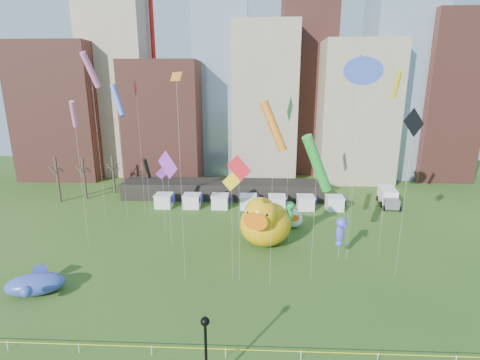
{
  "coord_description": "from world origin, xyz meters",
  "views": [
    {
      "loc": [
        2.25,
        -24.19,
        21.3
      ],
      "look_at": [
        0.69,
        10.43,
        12.0
      ],
      "focal_mm": 27.0,
      "sensor_mm": 36.0,
      "label": 1
    }
  ],
  "objects_px": {
    "seahorse_green": "(290,212)",
    "lamppost": "(206,346)",
    "whale_inflatable": "(36,283)",
    "box_truck": "(388,197)",
    "seahorse_purple": "(340,230)",
    "big_duck": "(265,222)",
    "small_duck": "(293,218)"
  },
  "relations": [
    {
      "from": "big_duck",
      "to": "small_duck",
      "type": "distance_m",
      "value": 8.17
    },
    {
      "from": "seahorse_green",
      "to": "box_truck",
      "type": "relative_size",
      "value": 0.83
    },
    {
      "from": "small_duck",
      "to": "box_truck",
      "type": "relative_size",
      "value": 0.57
    },
    {
      "from": "seahorse_green",
      "to": "box_truck",
      "type": "distance_m",
      "value": 25.86
    },
    {
      "from": "seahorse_green",
      "to": "lamppost",
      "type": "height_order",
      "value": "lamppost"
    },
    {
      "from": "whale_inflatable",
      "to": "seahorse_green",
      "type": "bearing_deg",
      "value": 8.0
    },
    {
      "from": "big_duck",
      "to": "whale_inflatable",
      "type": "bearing_deg",
      "value": -135.77
    },
    {
      "from": "small_duck",
      "to": "seahorse_purple",
      "type": "height_order",
      "value": "seahorse_purple"
    },
    {
      "from": "seahorse_green",
      "to": "lamppost",
      "type": "bearing_deg",
      "value": -95.14
    },
    {
      "from": "whale_inflatable",
      "to": "small_duck",
      "type": "bearing_deg",
      "value": 15.65
    },
    {
      "from": "box_truck",
      "to": "seahorse_purple",
      "type": "bearing_deg",
      "value": -115.08
    },
    {
      "from": "seahorse_green",
      "to": "whale_inflatable",
      "type": "xyz_separation_m",
      "value": [
        -27.52,
        -13.63,
        -3.29
      ]
    },
    {
      "from": "big_duck",
      "to": "seahorse_green",
      "type": "bearing_deg",
      "value": 30.71
    },
    {
      "from": "seahorse_purple",
      "to": "lamppost",
      "type": "height_order",
      "value": "lamppost"
    },
    {
      "from": "seahorse_purple",
      "to": "box_truck",
      "type": "distance_m",
      "value": 25.45
    },
    {
      "from": "small_duck",
      "to": "lamppost",
      "type": "height_order",
      "value": "lamppost"
    },
    {
      "from": "seahorse_green",
      "to": "whale_inflatable",
      "type": "bearing_deg",
      "value": -141.18
    },
    {
      "from": "big_duck",
      "to": "box_truck",
      "type": "distance_m",
      "value": 28.93
    },
    {
      "from": "small_duck",
      "to": "lamppost",
      "type": "bearing_deg",
      "value": -108.61
    },
    {
      "from": "big_duck",
      "to": "box_truck",
      "type": "xyz_separation_m",
      "value": [
        22.66,
        17.89,
        -1.85
      ]
    },
    {
      "from": "small_duck",
      "to": "seahorse_green",
      "type": "distance_m",
      "value": 6.52
    },
    {
      "from": "seahorse_purple",
      "to": "box_truck",
      "type": "bearing_deg",
      "value": 44.78
    },
    {
      "from": "whale_inflatable",
      "to": "box_truck",
      "type": "relative_size",
      "value": 1.02
    },
    {
      "from": "whale_inflatable",
      "to": "lamppost",
      "type": "height_order",
      "value": "lamppost"
    },
    {
      "from": "lamppost",
      "to": "box_truck",
      "type": "relative_size",
      "value": 0.86
    },
    {
      "from": "lamppost",
      "to": "big_duck",
      "type": "bearing_deg",
      "value": 79.33
    },
    {
      "from": "big_duck",
      "to": "seahorse_purple",
      "type": "relative_size",
      "value": 1.89
    },
    {
      "from": "seahorse_green",
      "to": "box_truck",
      "type": "xyz_separation_m",
      "value": [
        19.25,
        17.02,
        -2.95
      ]
    },
    {
      "from": "big_duck",
      "to": "small_duck",
      "type": "xyz_separation_m",
      "value": [
        4.5,
        6.54,
        -1.94
      ]
    },
    {
      "from": "seahorse_green",
      "to": "lamppost",
      "type": "relative_size",
      "value": 0.97
    },
    {
      "from": "whale_inflatable",
      "to": "lamppost",
      "type": "xyz_separation_m",
      "value": [
        19.52,
        -11.58,
        2.59
      ]
    },
    {
      "from": "seahorse_green",
      "to": "seahorse_purple",
      "type": "height_order",
      "value": "seahorse_green"
    }
  ]
}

